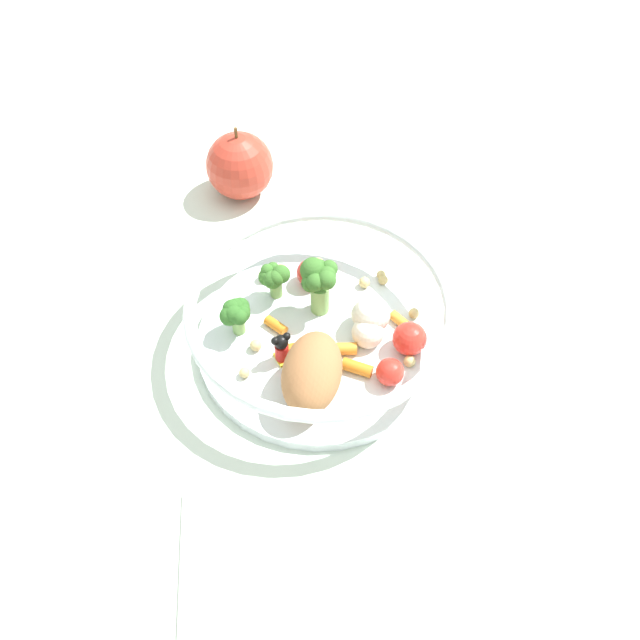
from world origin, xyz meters
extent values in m
plane|color=silver|center=(0.00, 0.00, 0.00)|extent=(2.40, 2.40, 0.00)
cylinder|color=white|center=(-0.01, 0.01, 0.01)|extent=(0.23, 0.23, 0.01)
torus|color=white|center=(-0.01, 0.01, 0.06)|extent=(0.25, 0.25, 0.01)
ellipsoid|color=#9E663D|center=(0.02, 0.06, 0.04)|extent=(0.09, 0.10, 0.05)
cylinder|color=#7FAD5B|center=(-0.02, -0.02, 0.03)|extent=(0.02, 0.02, 0.03)
sphere|color=#386B28|center=(-0.01, -0.02, 0.05)|extent=(0.02, 0.02, 0.02)
sphere|color=#386B28|center=(-0.01, -0.02, 0.06)|extent=(0.02, 0.02, 0.02)
sphere|color=#386B28|center=(-0.02, -0.02, 0.06)|extent=(0.02, 0.02, 0.02)
sphere|color=#386B28|center=(-0.02, -0.02, 0.06)|extent=(0.02, 0.02, 0.02)
sphere|color=#386B28|center=(-0.03, -0.03, 0.06)|extent=(0.02, 0.02, 0.02)
sphere|color=#386B28|center=(-0.02, -0.03, 0.06)|extent=(0.02, 0.02, 0.02)
sphere|color=#386B28|center=(-0.02, -0.03, 0.06)|extent=(0.02, 0.02, 0.02)
cylinder|color=#7FAD5B|center=(0.06, -0.03, 0.02)|extent=(0.01, 0.01, 0.02)
sphere|color=#2D6023|center=(0.07, -0.02, 0.04)|extent=(0.02, 0.02, 0.02)
sphere|color=#2D6023|center=(0.07, -0.02, 0.04)|extent=(0.02, 0.02, 0.02)
sphere|color=#2D6023|center=(0.06, -0.02, 0.04)|extent=(0.01, 0.01, 0.01)
sphere|color=#2D6023|center=(0.06, -0.02, 0.04)|extent=(0.02, 0.02, 0.02)
sphere|color=#2D6023|center=(0.06, -0.03, 0.04)|extent=(0.01, 0.01, 0.01)
sphere|color=#2D6023|center=(0.06, -0.03, 0.04)|extent=(0.02, 0.02, 0.02)
sphere|color=#2D6023|center=(0.06, -0.03, 0.04)|extent=(0.02, 0.02, 0.02)
sphere|color=#2D6023|center=(0.07, -0.03, 0.04)|extent=(0.02, 0.02, 0.02)
cylinder|color=#7FAD5B|center=(0.01, -0.06, 0.02)|extent=(0.01, 0.01, 0.02)
sphere|color=#386B28|center=(0.02, -0.06, 0.04)|extent=(0.02, 0.02, 0.02)
sphere|color=#386B28|center=(0.02, -0.05, 0.04)|extent=(0.02, 0.02, 0.02)
sphere|color=#386B28|center=(0.02, -0.05, 0.04)|extent=(0.02, 0.02, 0.02)
sphere|color=#386B28|center=(0.01, -0.05, 0.04)|extent=(0.02, 0.02, 0.02)
sphere|color=#386B28|center=(0.01, -0.06, 0.04)|extent=(0.02, 0.02, 0.02)
sphere|color=#386B28|center=(0.01, -0.06, 0.04)|extent=(0.01, 0.01, 0.01)
sphere|color=#386B28|center=(0.01, -0.06, 0.04)|extent=(0.01, 0.01, 0.01)
sphere|color=#386B28|center=(0.02, -0.06, 0.04)|extent=(0.01, 0.01, 0.01)
sphere|color=white|center=(-0.05, 0.01, 0.02)|extent=(0.03, 0.03, 0.03)
sphere|color=white|center=(-0.05, 0.03, 0.02)|extent=(0.03, 0.03, 0.03)
sphere|color=white|center=(-0.06, 0.02, 0.03)|extent=(0.04, 0.04, 0.04)
sphere|color=white|center=(-0.06, 0.01, 0.03)|extent=(0.03, 0.03, 0.03)
sphere|color=white|center=(-0.05, 0.01, 0.03)|extent=(0.03, 0.03, 0.03)
cube|color=yellow|center=(0.03, 0.02, 0.01)|extent=(0.01, 0.02, 0.00)
cylinder|color=red|center=(0.03, 0.02, 0.02)|extent=(0.01, 0.01, 0.02)
sphere|color=black|center=(0.03, 0.02, 0.04)|extent=(0.01, 0.01, 0.01)
sphere|color=black|center=(0.03, 0.02, 0.04)|extent=(0.01, 0.01, 0.01)
sphere|color=black|center=(0.04, 0.02, 0.04)|extent=(0.01, 0.01, 0.01)
cylinder|color=orange|center=(-0.02, 0.03, 0.02)|extent=(0.03, 0.02, 0.01)
cylinder|color=orange|center=(0.01, 0.02, 0.02)|extent=(0.03, 0.02, 0.01)
cylinder|color=orange|center=(-0.03, 0.06, 0.02)|extent=(0.03, 0.03, 0.01)
cylinder|color=orange|center=(0.03, -0.02, 0.02)|extent=(0.02, 0.02, 0.01)
cylinder|color=orange|center=(-0.09, 0.02, 0.02)|extent=(0.02, 0.03, 0.01)
sphere|color=red|center=(-0.05, 0.08, 0.02)|extent=(0.03, 0.03, 0.03)
sphere|color=red|center=(-0.08, 0.05, 0.03)|extent=(0.03, 0.03, 0.03)
sphere|color=red|center=(-0.02, -0.06, 0.03)|extent=(0.03, 0.03, 0.03)
sphere|color=#D1B775|center=(0.07, 0.03, 0.02)|extent=(0.01, 0.01, 0.01)
sphere|color=#D1B775|center=(0.05, 0.00, 0.02)|extent=(0.01, 0.01, 0.01)
sphere|color=tan|center=(-0.07, 0.07, 0.02)|extent=(0.01, 0.01, 0.01)
sphere|color=tan|center=(-0.09, -0.03, 0.02)|extent=(0.01, 0.01, 0.01)
sphere|color=#D1B775|center=(0.02, -0.08, 0.02)|extent=(0.01, 0.01, 0.01)
sphere|color=#D1B775|center=(-0.07, -0.04, 0.02)|extent=(0.01, 0.01, 0.01)
sphere|color=tan|center=(-0.04, -0.08, 0.02)|extent=(0.01, 0.01, 0.01)
sphere|color=#D1B775|center=(-0.09, -0.04, 0.02)|extent=(0.01, 0.01, 0.01)
sphere|color=#D1B775|center=(0.00, -0.09, 0.02)|extent=(0.01, 0.01, 0.01)
sphere|color=#D1B775|center=(0.01, 0.10, 0.02)|extent=(0.01, 0.01, 0.01)
sphere|color=#D1B775|center=(-0.10, 0.02, 0.02)|extent=(0.01, 0.01, 0.01)
sphere|color=#BC3828|center=(0.00, -0.23, 0.04)|extent=(0.08, 0.08, 0.08)
cylinder|color=brown|center=(0.00, -0.23, 0.08)|extent=(0.00, 0.00, 0.01)
cube|color=white|center=(0.12, 0.20, 0.00)|extent=(0.14, 0.16, 0.01)
camera|label=1|loc=(0.13, 0.37, 0.52)|focal=37.87mm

